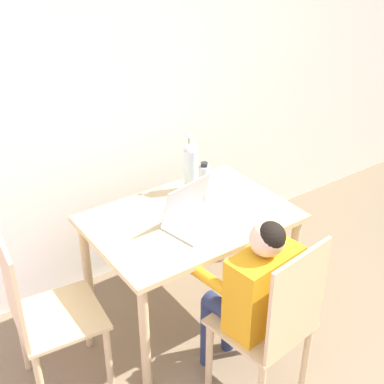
{
  "coord_description": "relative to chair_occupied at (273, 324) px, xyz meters",
  "views": [
    {
      "loc": [
        -1.22,
        -0.45,
        2.25
      ],
      "look_at": [
        0.14,
        1.5,
        0.88
      ],
      "focal_mm": 50.0,
      "sensor_mm": 36.0,
      "label": 1
    }
  ],
  "objects": [
    {
      "name": "chair_occupied",
      "position": [
        0.0,
        0.0,
        0.0
      ],
      "size": [
        0.45,
        0.45,
        0.94
      ],
      "rotation": [
        0.0,
        0.0,
        3.27
      ],
      "color": "#D6B784",
      "rests_on": "ground_plane"
    },
    {
      "name": "chair_spare",
      "position": [
        -0.85,
        0.68,
        0.0
      ],
      "size": [
        0.44,
        0.44,
        0.94
      ],
      "rotation": [
        0.0,
        0.0,
        1.47
      ],
      "color": "#D6B784",
      "rests_on": "ground_plane"
    },
    {
      "name": "laptop",
      "position": [
        -0.01,
        0.63,
        0.28
      ],
      "size": [
        0.35,
        0.3,
        0.24
      ],
      "rotation": [
        0.0,
        0.0,
        0.21
      ],
      "color": "#B2B2B7",
      "rests_on": "dining_table"
    },
    {
      "name": "flower_vase",
      "position": [
        0.18,
        0.93,
        0.38
      ],
      "size": [
        0.08,
        0.08,
        0.35
      ],
      "color": "silver",
      "rests_on": "dining_table"
    },
    {
      "name": "person_seated",
      "position": [
        -0.02,
        0.12,
        0.15
      ],
      "size": [
        0.41,
        0.46,
        1.01
      ],
      "rotation": [
        0.0,
        0.0,
        3.27
      ],
      "color": "orange",
      "rests_on": "ground_plane"
    },
    {
      "name": "wall_back",
      "position": [
        -0.15,
        1.37,
        0.77
      ],
      "size": [
        6.4,
        0.05,
        2.5
      ],
      "color": "white",
      "rests_on": "ground_plane"
    },
    {
      "name": "dining_table",
      "position": [
        0.02,
        0.7,
        0.13
      ],
      "size": [
        1.08,
        0.74,
        0.7
      ],
      "color": "#D6B784",
      "rests_on": "ground_plane"
    },
    {
      "name": "water_bottle",
      "position": [
        0.19,
        0.81,
        0.33
      ],
      "size": [
        0.06,
        0.06,
        0.23
      ],
      "color": "silver",
      "rests_on": "dining_table"
    }
  ]
}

